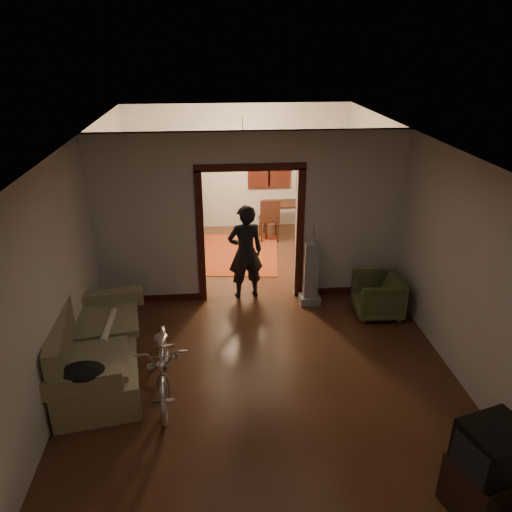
{
  "coord_description": "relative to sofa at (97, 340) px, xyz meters",
  "views": [
    {
      "loc": [
        -0.58,
        -6.84,
        4.07
      ],
      "look_at": [
        0.0,
        -0.3,
        1.2
      ],
      "focal_mm": 35.0,
      "sensor_mm": 36.0,
      "label": 1
    }
  ],
  "objects": [
    {
      "name": "floor",
      "position": [
        2.15,
        1.22,
        -0.5
      ],
      "size": [
        5.0,
        8.5,
        0.01
      ],
      "primitive_type": "cube",
      "color": "#391E12",
      "rests_on": "ground"
    },
    {
      "name": "ceiling",
      "position": [
        2.15,
        1.22,
        2.3
      ],
      "size": [
        5.0,
        8.5,
        0.01
      ],
      "primitive_type": "cube",
      "color": "white",
      "rests_on": "floor"
    },
    {
      "name": "wall_back",
      "position": [
        2.15,
        5.47,
        0.9
      ],
      "size": [
        5.0,
        0.02,
        2.8
      ],
      "primitive_type": "cube",
      "color": "beige",
      "rests_on": "floor"
    },
    {
      "name": "wall_left",
      "position": [
        -0.35,
        1.22,
        0.9
      ],
      "size": [
        0.02,
        8.5,
        2.8
      ],
      "primitive_type": "cube",
      "color": "beige",
      "rests_on": "floor"
    },
    {
      "name": "wall_right",
      "position": [
        4.65,
        1.22,
        0.9
      ],
      "size": [
        0.02,
        8.5,
        2.8
      ],
      "primitive_type": "cube",
      "color": "beige",
      "rests_on": "floor"
    },
    {
      "name": "partition_wall",
      "position": [
        2.15,
        1.97,
        0.9
      ],
      "size": [
        5.0,
        0.14,
        2.8
      ],
      "primitive_type": "cube",
      "color": "beige",
      "rests_on": "floor"
    },
    {
      "name": "door_casing",
      "position": [
        2.15,
        1.97,
        0.6
      ],
      "size": [
        1.74,
        0.2,
        2.32
      ],
      "primitive_type": "cube",
      "color": "#39130C",
      "rests_on": "floor"
    },
    {
      "name": "far_window",
      "position": [
        2.85,
        5.43,
        1.05
      ],
      "size": [
        0.98,
        0.06,
        1.28
      ],
      "primitive_type": "cube",
      "color": "black",
      "rests_on": "wall_back"
    },
    {
      "name": "chandelier",
      "position": [
        2.15,
        3.72,
        1.85
      ],
      "size": [
        0.24,
        0.24,
        0.24
      ],
      "primitive_type": "sphere",
      "color": "#FFE0A5",
      "rests_on": "ceiling"
    },
    {
      "name": "light_switch",
      "position": [
        3.2,
        1.9,
        0.75
      ],
      "size": [
        0.08,
        0.01,
        0.12
      ],
      "primitive_type": "cube",
      "color": "silver",
      "rests_on": "partition_wall"
    },
    {
      "name": "sofa",
      "position": [
        0.0,
        0.0,
        0.0
      ],
      "size": [
        1.31,
        2.29,
        0.99
      ],
      "primitive_type": "cube",
      "rotation": [
        0.0,
        0.0,
        0.16
      ],
      "color": "#6C6948",
      "rests_on": "floor"
    },
    {
      "name": "rolled_paper",
      "position": [
        0.1,
        0.3,
        0.03
      ],
      "size": [
        0.1,
        0.81,
        0.1
      ],
      "primitive_type": "cylinder",
      "rotation": [
        1.57,
        0.0,
        0.0
      ],
      "color": "beige",
      "rests_on": "sofa"
    },
    {
      "name": "jacket",
      "position": [
        0.05,
        -0.91,
        0.18
      ],
      "size": [
        0.5,
        0.37,
        0.15
      ],
      "primitive_type": "ellipsoid",
      "color": "black",
      "rests_on": "sofa"
    },
    {
      "name": "bicycle",
      "position": [
        0.89,
        -0.45,
        -0.06
      ],
      "size": [
        0.71,
        1.71,
        0.88
      ],
      "primitive_type": "imported",
      "rotation": [
        0.0,
        0.0,
        0.08
      ],
      "color": "silver",
      "rests_on": "floor"
    },
    {
      "name": "armchair",
      "position": [
        4.11,
        1.16,
        -0.16
      ],
      "size": [
        0.77,
        0.75,
        0.67
      ],
      "primitive_type": "imported",
      "rotation": [
        0.0,
        0.0,
        -1.63
      ],
      "color": "#4B522E",
      "rests_on": "floor"
    },
    {
      "name": "tv_stand",
      "position": [
        3.97,
        -2.47,
        -0.22
      ],
      "size": [
        0.73,
        0.7,
        0.55
      ],
      "primitive_type": "cube",
      "rotation": [
        0.0,
        0.0,
        0.28
      ],
      "color": "black",
      "rests_on": "floor"
    },
    {
      "name": "crt_tv",
      "position": [
        3.97,
        -2.47,
        0.23
      ],
      "size": [
        0.68,
        0.64,
        0.48
      ],
      "primitive_type": "cube",
      "rotation": [
        0.0,
        0.0,
        0.28
      ],
      "color": "black",
      "rests_on": "tv_stand"
    },
    {
      "name": "vacuum",
      "position": [
        3.11,
        1.62,
        0.05
      ],
      "size": [
        0.35,
        0.28,
        1.09
      ],
      "primitive_type": "cube",
      "rotation": [
        0.0,
        0.0,
        -0.05
      ],
      "color": "gray",
      "rests_on": "floor"
    },
    {
      "name": "person",
      "position": [
        2.07,
        1.97,
        0.32
      ],
      "size": [
        0.66,
        0.49,
        1.63
      ],
      "primitive_type": "imported",
      "rotation": [
        0.0,
        0.0,
        3.32
      ],
      "color": "black",
      "rests_on": "floor"
    },
    {
      "name": "oriental_rug",
      "position": [
        2.02,
        3.79,
        -0.49
      ],
      "size": [
        1.87,
        2.31,
        0.02
      ],
      "primitive_type": "cube",
      "rotation": [
        0.0,
        0.0,
        -0.12
      ],
      "color": "maroon",
      "rests_on": "floor"
    },
    {
      "name": "locker",
      "position": [
        0.7,
        5.16,
        0.42
      ],
      "size": [
        1.0,
        0.69,
        1.83
      ],
      "primitive_type": "cube",
      "rotation": [
        0.0,
        0.0,
        0.22
      ],
      "color": "#22321E",
      "rests_on": "floor"
    },
    {
      "name": "globe",
      "position": [
        0.7,
        5.16,
        1.44
      ],
      "size": [
        0.31,
        0.31,
        0.31
      ],
      "primitive_type": "sphere",
      "color": "#1E5972",
      "rests_on": "locker"
    },
    {
      "name": "desk",
      "position": [
        3.16,
        4.78,
        -0.12
      ],
      "size": [
        1.06,
        0.67,
        0.74
      ],
      "primitive_type": "cube",
      "rotation": [
        0.0,
        0.0,
        -0.11
      ],
      "color": "black",
      "rests_on": "floor"
    },
    {
      "name": "desk_chair",
      "position": [
        2.75,
        4.54,
        -0.02
      ],
      "size": [
        0.51,
        0.51,
        0.95
      ],
      "primitive_type": "cube",
      "rotation": [
        0.0,
        0.0,
        -0.24
      ],
      "color": "black",
      "rests_on": "floor"
    }
  ]
}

